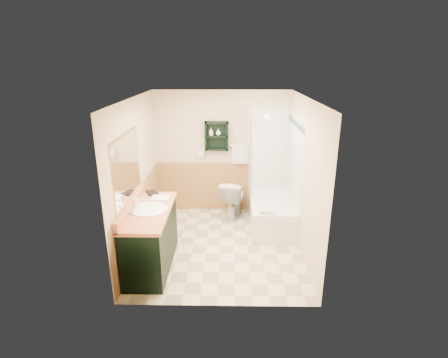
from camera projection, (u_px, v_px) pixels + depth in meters
floor at (220, 245)px, 5.80m from camera, size 3.00×3.00×0.00m
back_wall at (222, 152)px, 6.85m from camera, size 2.60×0.04×2.40m
left_wall at (135, 177)px, 5.43m from camera, size 0.04×3.00×2.40m
right_wall at (305, 178)px, 5.39m from camera, size 0.04×3.00×2.40m
ceiling at (220, 97)px, 5.02m from camera, size 2.60×3.00×0.04m
wainscot_left at (141, 217)px, 5.66m from camera, size 2.98×2.98×1.00m
wainscot_back at (222, 186)px, 7.04m from camera, size 2.58×2.58×1.00m
mirror_frame at (127, 169)px, 4.81m from camera, size 1.30×1.30×1.00m
mirror_glass at (127, 169)px, 4.81m from camera, size 1.20×1.20×0.90m
tile_right at (294, 172)px, 6.15m from camera, size 1.50×1.50×2.10m
tile_back at (274, 161)px, 6.84m from camera, size 0.95×0.95×2.10m
tile_accent at (296, 124)px, 5.87m from camera, size 1.50×1.50×0.10m
wall_shelf at (217, 136)px, 6.63m from camera, size 0.45×0.15×0.55m
hair_dryer at (201, 153)px, 6.77m from camera, size 0.10×0.24×0.18m
towel_bar at (240, 146)px, 6.73m from camera, size 0.40×0.06×0.40m
curtain_rod at (253, 118)px, 5.85m from camera, size 0.03×1.60×0.03m
shower_curtain at (251, 163)px, 6.29m from camera, size 1.05×1.05×1.70m
vanity at (151, 238)px, 5.10m from camera, size 0.59×1.43×0.91m
bathtub at (271, 212)px, 6.42m from camera, size 0.80×1.50×0.54m
toilet at (233, 199)px, 6.78m from camera, size 0.58×0.82×0.73m
counter_towel at (161, 198)px, 5.31m from camera, size 0.27×0.21×0.04m
vanity_book at (146, 188)px, 5.49m from camera, size 0.16×0.09×0.23m
tub_towel at (266, 211)px, 5.73m from camera, size 0.22×0.18×0.07m
soap_bottle_a at (211, 134)px, 6.61m from camera, size 0.10×0.15×0.06m
soap_bottle_b at (218, 133)px, 6.60m from camera, size 0.12×0.14×0.09m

